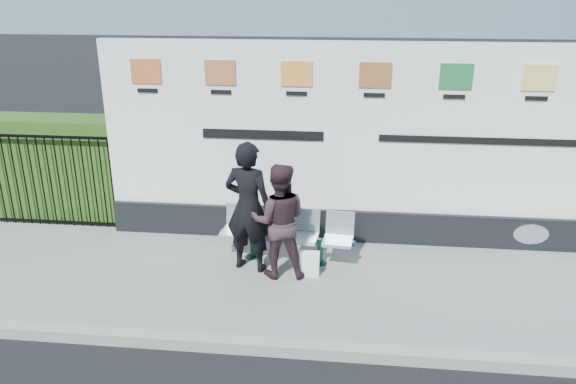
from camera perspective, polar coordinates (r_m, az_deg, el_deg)
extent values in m
cube|color=gray|center=(7.70, 4.38, -9.25)|extent=(14.00, 3.00, 0.12)
cube|color=gray|center=(6.44, 3.86, -15.79)|extent=(14.00, 0.18, 0.14)
cube|color=black|center=(8.78, 8.03, -3.25)|extent=(8.00, 0.30, 0.50)
cube|color=white|center=(8.29, 8.54, 6.28)|extent=(8.00, 0.14, 2.50)
cube|color=#2E5218|center=(10.14, -21.86, 2.34)|extent=(2.35, 0.70, 1.70)
imported|color=black|center=(7.59, -4.05, -1.53)|extent=(0.75, 0.58, 1.83)
imported|color=#332125|center=(7.45, -0.92, -2.94)|extent=(0.83, 0.67, 1.58)
cube|color=black|center=(7.97, -1.94, -3.45)|extent=(0.31, 0.16, 0.23)
cube|color=white|center=(7.72, 2.02, -7.29)|extent=(0.31, 0.19, 0.31)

